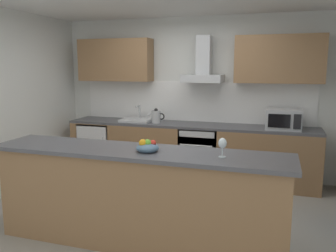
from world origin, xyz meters
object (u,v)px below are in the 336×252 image
object	(u,v)px
microwave	(283,119)
fruit_bowl	(147,147)
refrigerator	(100,146)
kettle	(156,116)
sink	(137,120)
range_hood	(203,68)
oven	(200,152)
wine_glass	(222,144)

from	to	relation	value
microwave	fruit_bowl	distance (m)	2.55
refrigerator	kettle	world-z (taller)	kettle
microwave	sink	xyz separation A→B (m)	(-2.32, 0.04, -0.12)
range_hood	refrigerator	bearing A→B (deg)	-175.77
microwave	oven	bearing A→B (deg)	178.70
oven	wine_glass	distance (m)	2.43
refrigerator	sink	size ratio (longest dim) A/B	1.70
fruit_bowl	sink	bearing A→B (deg)	115.05
refrigerator	sink	xyz separation A→B (m)	(0.70, 0.01, 0.50)
fruit_bowl	wine_glass	bearing A→B (deg)	0.48
refrigerator	range_hood	distance (m)	2.25
oven	sink	world-z (taller)	sink
range_hood	sink	bearing A→B (deg)	-173.80
range_hood	kettle	bearing A→B (deg)	-167.43
microwave	range_hood	distance (m)	1.44
kettle	range_hood	distance (m)	1.08
sink	range_hood	size ratio (longest dim) A/B	0.69
oven	wine_glass	xyz separation A→B (m)	(0.68, -2.23, 0.66)
refrigerator	fruit_bowl	bearing A→B (deg)	-51.98
refrigerator	microwave	bearing A→B (deg)	-0.48
range_hood	fruit_bowl	size ratio (longest dim) A/B	3.27
fruit_bowl	microwave	bearing A→B (deg)	60.21
microwave	sink	distance (m)	2.32
oven	fruit_bowl	xyz separation A→B (m)	(-0.04, -2.24, 0.58)
oven	refrigerator	xyz separation A→B (m)	(-1.79, -0.00, -0.03)
refrigerator	fruit_bowl	world-z (taller)	fruit_bowl
oven	microwave	xyz separation A→B (m)	(1.23, -0.03, 0.59)
refrigerator	kettle	xyz separation A→B (m)	(1.06, -0.03, 0.58)
sink	range_hood	xyz separation A→B (m)	(1.09, 0.12, 0.86)
range_hood	wine_glass	world-z (taller)	range_hood
sink	kettle	xyz separation A→B (m)	(0.36, -0.04, 0.08)
sink	fruit_bowl	distance (m)	2.49
oven	microwave	world-z (taller)	microwave
microwave	wine_glass	size ratio (longest dim) A/B	2.81
refrigerator	microwave	distance (m)	3.08
wine_glass	fruit_bowl	world-z (taller)	wine_glass
oven	wine_glass	bearing A→B (deg)	-73.05
oven	refrigerator	world-z (taller)	oven
kettle	range_hood	world-z (taller)	range_hood
refrigerator	fruit_bowl	size ratio (longest dim) A/B	3.86
range_hood	fruit_bowl	distance (m)	2.48
range_hood	wine_glass	bearing A→B (deg)	-73.93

